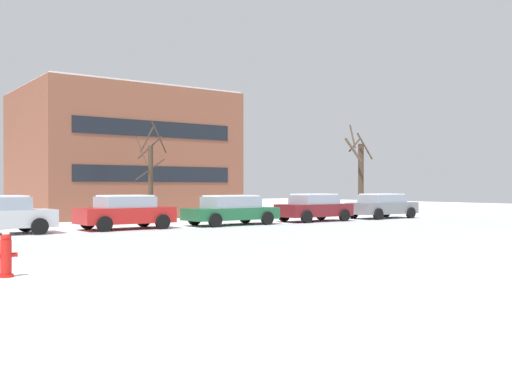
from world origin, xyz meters
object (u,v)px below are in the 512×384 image
parked_car_maroon (314,207)px  parked_car_gray (382,206)px  parked_car_red (125,212)px  fire_hydrant (6,254)px  parked_car_green (231,210)px

parked_car_maroon → parked_car_gray: bearing=0.5°
parked_car_red → parked_car_gray: 15.74m
parked_car_maroon → parked_car_red: bearing=178.4°
fire_hydrant → parked_car_maroon: size_ratio=0.23×
parked_car_green → parked_car_maroon: 5.24m
fire_hydrant → parked_car_gray: bearing=25.7°
fire_hydrant → parked_car_red: parked_car_red is taller
parked_car_red → parked_car_green: size_ratio=0.89×
fire_hydrant → parked_car_green: (12.65, 11.11, 0.26)m
parked_car_red → parked_car_maroon: 10.49m
parked_car_green → parked_car_gray: bearing=0.2°
fire_hydrant → parked_car_red: bearing=57.0°
fire_hydrant → parked_car_gray: size_ratio=0.22×
parked_car_green → parked_car_gray: (10.49, 0.04, 0.01)m
parked_car_gray → parked_car_red: bearing=179.1°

